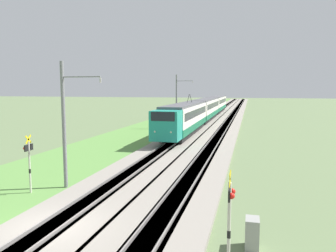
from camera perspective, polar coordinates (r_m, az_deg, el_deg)
The scene contains 12 objects.
ground_plane at distance 15.05m, azimuth -19.70°, elevation -17.32°, with size 400.00×400.00×0.00m, color #60754C.
ballast_main at distance 62.13m, azimuth 6.81°, elevation 1.13°, with size 240.00×4.40×0.30m.
ballast_adjacent at distance 61.74m, azimuth 10.70°, elevation 1.02°, with size 240.00×4.40×0.30m.
track_main at distance 62.13m, azimuth 6.81°, elevation 1.13°, with size 240.00×1.57×0.45m.
track_adjacent at distance 61.73m, azimuth 10.70°, elevation 1.03°, with size 240.00×1.57×0.45m.
grass_verge at distance 63.25m, azimuth 1.11°, elevation 1.19°, with size 240.00×8.59×0.12m.
passenger_train at distance 60.26m, azimuth 6.64°, elevation 3.16°, with size 60.38×2.88×5.22m.
crossing_signal_far at distance 10.87m, azimuth 10.71°, elevation -14.60°, with size 0.70×0.23×3.44m.
crossing_signal_aux at distance 19.99m, azimuth -23.05°, elevation -5.23°, with size 0.70×0.23×3.43m.
catenary_mast_near at distance 20.04m, azimuth -17.53°, elevation 0.30°, with size 0.22×2.56×7.56m.
catenary_mast_mid at distance 48.22m, azimuth 1.56°, elevation 4.36°, with size 0.22×2.56×7.99m.
equipment_cabinet at distance 13.31m, azimuth 14.44°, elevation -17.66°, with size 0.73×0.51×1.17m.
Camera 1 is at (-11.35, -7.86, 6.00)m, focal length 35.00 mm.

